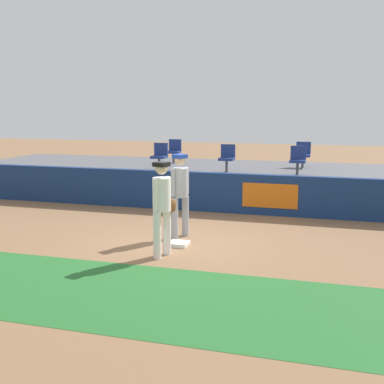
% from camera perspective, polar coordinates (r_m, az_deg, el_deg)
% --- Properties ---
extents(ground_plane, '(60.00, 60.00, 0.00)m').
position_cam_1_polar(ground_plane, '(10.82, -1.99, -5.88)').
color(ground_plane, '#846042').
extents(grass_foreground_strip, '(18.00, 2.80, 0.01)m').
position_cam_1_polar(grass_foreground_strip, '(8.10, -8.99, -11.45)').
color(grass_foreground_strip, '#26662B').
rests_on(grass_foreground_strip, ground_plane).
extents(first_base, '(0.40, 0.40, 0.08)m').
position_cam_1_polar(first_base, '(10.58, -1.54, -6.02)').
color(first_base, white).
rests_on(first_base, ground_plane).
extents(player_fielder_home, '(0.46, 0.55, 1.88)m').
position_cam_1_polar(player_fielder_home, '(9.61, -3.47, -1.23)').
color(player_fielder_home, white).
rests_on(player_fielder_home, ground_plane).
extents(player_runner_visitor, '(0.49, 0.49, 1.89)m').
position_cam_1_polar(player_runner_visitor, '(11.04, -1.40, 0.27)').
color(player_runner_visitor, '#9EA3AD').
rests_on(player_runner_visitor, ground_plane).
extents(field_wall, '(18.00, 0.26, 1.11)m').
position_cam_1_polar(field_wall, '(13.90, 2.45, -0.01)').
color(field_wall, navy).
rests_on(field_wall, ground_plane).
extents(bleacher_platform, '(18.00, 4.80, 0.96)m').
position_cam_1_polar(bleacher_platform, '(16.38, 4.59, 1.20)').
color(bleacher_platform, '#59595E').
rests_on(bleacher_platform, ground_plane).
extents(seat_back_right, '(0.47, 0.44, 0.84)m').
position_cam_1_polar(seat_back_right, '(16.63, 12.76, 4.42)').
color(seat_back_right, '#4C4C51').
rests_on(seat_back_right, bleacher_platform).
extents(seat_front_right, '(0.46, 0.44, 0.84)m').
position_cam_1_polar(seat_front_right, '(14.85, 12.18, 3.82)').
color(seat_front_right, '#4C4C51').
rests_on(seat_front_right, bleacher_platform).
extents(seat_back_left, '(0.45, 0.44, 0.84)m').
position_cam_1_polar(seat_back_left, '(17.49, -2.08, 4.91)').
color(seat_back_left, '#4C4C51').
rests_on(seat_back_left, bleacher_platform).
extents(seat_front_left, '(0.46, 0.44, 0.84)m').
position_cam_1_polar(seat_front_left, '(15.76, -3.75, 4.35)').
color(seat_front_left, '#4C4C51').
rests_on(seat_front_left, bleacher_platform).
extents(seat_front_center, '(0.45, 0.44, 0.84)m').
position_cam_1_polar(seat_front_center, '(15.15, 4.10, 4.13)').
color(seat_front_center, '#4C4C51').
rests_on(seat_front_center, bleacher_platform).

